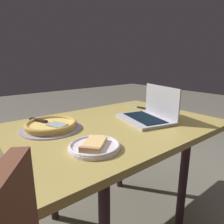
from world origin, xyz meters
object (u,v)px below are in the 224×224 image
object	(u,v)px
pizza_plate	(94,146)
pizza_tray	(51,125)
laptop	(149,114)
dining_table	(115,136)
table_knife	(138,107)

from	to	relation	value
pizza_plate	pizza_tray	world-z (taller)	pizza_tray
laptop	dining_table	bearing A→B (deg)	159.61
table_knife	laptop	bearing A→B (deg)	-123.44
laptop	table_knife	distance (m)	0.34
pizza_plate	pizza_tray	distance (m)	0.36
pizza_plate	pizza_tray	bearing A→B (deg)	97.29
pizza_tray	table_knife	world-z (taller)	pizza_tray
pizza_plate	table_knife	size ratio (longest dim) A/B	1.08
laptop	pizza_tray	xyz separation A→B (m)	(-0.55, 0.22, -0.02)
pizza_plate	pizza_tray	size ratio (longest dim) A/B	0.68
laptop	table_knife	world-z (taller)	laptop
pizza_plate	table_knife	xyz separation A→B (m)	(0.69, 0.42, -0.01)
pizza_plate	table_knife	world-z (taller)	pizza_plate
dining_table	pizza_plate	size ratio (longest dim) A/B	5.40
table_knife	pizza_plate	bearing A→B (deg)	-148.71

